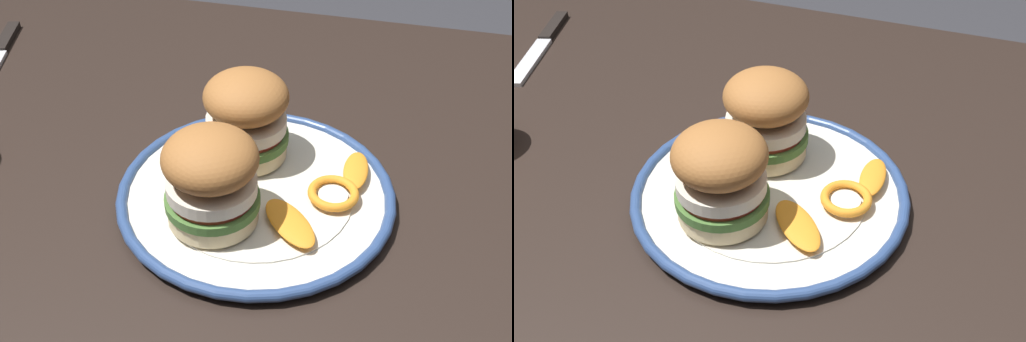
# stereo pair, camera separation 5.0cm
# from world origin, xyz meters

# --- Properties ---
(dining_table) EXTENTS (1.41, 1.01, 0.72)m
(dining_table) POSITION_xyz_m (0.00, 0.00, 0.64)
(dining_table) COLOR black
(dining_table) RESTS_ON ground
(dinner_plate) EXTENTS (0.29, 0.29, 0.02)m
(dinner_plate) POSITION_xyz_m (-0.01, 0.03, 0.73)
(dinner_plate) COLOR silver
(dinner_plate) RESTS_ON dining_table
(sandwich_half_left) EXTENTS (0.10, 0.10, 0.10)m
(sandwich_half_left) POSITION_xyz_m (-0.04, -0.02, 0.79)
(sandwich_half_left) COLOR beige
(sandwich_half_left) RESTS_ON dinner_plate
(sandwich_half_right) EXTENTS (0.12, 0.12, 0.10)m
(sandwich_half_right) POSITION_xyz_m (-0.03, 0.09, 0.79)
(sandwich_half_right) COLOR beige
(sandwich_half_right) RESTS_ON dinner_plate
(orange_peel_curled) EXTENTS (0.06, 0.06, 0.01)m
(orange_peel_curled) POSITION_xyz_m (0.07, 0.04, 0.74)
(orange_peel_curled) COLOR orange
(orange_peel_curled) RESTS_ON dinner_plate
(orange_peel_strip_long) EXTENTS (0.03, 0.07, 0.01)m
(orange_peel_strip_long) POSITION_xyz_m (0.09, 0.08, 0.74)
(orange_peel_strip_long) COLOR orange
(orange_peel_strip_long) RESTS_ON dinner_plate
(orange_peel_strip_short) EXTENTS (0.08, 0.08, 0.01)m
(orange_peel_strip_short) POSITION_xyz_m (0.04, -0.02, 0.74)
(orange_peel_strip_short) COLOR orange
(orange_peel_strip_short) RESTS_ON dinner_plate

